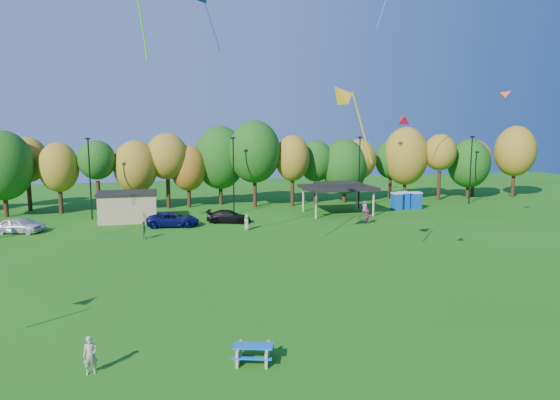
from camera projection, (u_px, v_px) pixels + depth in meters
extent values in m
plane|color=#19600F|center=(335.00, 374.00, 20.73)|extent=(160.00, 160.00, 0.00)
cylinder|color=black|center=(6.00, 202.00, 57.17)|extent=(0.50, 0.50, 3.56)
ellipsoid|color=#144C0F|center=(3.00, 165.00, 56.57)|extent=(6.62, 6.62, 8.00)
cylinder|color=black|center=(29.00, 196.00, 61.43)|extent=(0.50, 0.50, 3.79)
ellipsoid|color=olive|center=(27.00, 160.00, 60.80)|extent=(4.94, 4.94, 5.58)
cylinder|color=black|center=(61.00, 200.00, 59.35)|extent=(0.50, 0.50, 3.34)
ellipsoid|color=olive|center=(59.00, 167.00, 58.79)|extent=(4.61, 4.61, 5.88)
cylinder|color=black|center=(99.00, 197.00, 60.19)|extent=(0.50, 0.50, 3.82)
ellipsoid|color=#144C0F|center=(97.00, 160.00, 59.56)|extent=(4.43, 4.43, 4.73)
cylinder|color=black|center=(137.00, 197.00, 61.93)|extent=(0.50, 0.50, 3.25)
ellipsoid|color=olive|center=(136.00, 167.00, 61.38)|extent=(5.33, 5.33, 6.53)
cylinder|color=black|center=(168.00, 193.00, 63.35)|extent=(0.50, 0.50, 3.96)
ellipsoid|color=olive|center=(167.00, 156.00, 62.69)|extent=(5.31, 5.31, 5.82)
cylinder|color=black|center=(189.00, 195.00, 64.31)|extent=(0.50, 0.50, 3.05)
ellipsoid|color=#995914|center=(188.00, 168.00, 63.80)|extent=(4.54, 4.54, 5.87)
cylinder|color=black|center=(221.00, 191.00, 66.43)|extent=(0.50, 0.50, 3.77)
ellipsoid|color=#144C0F|center=(220.00, 157.00, 65.80)|extent=(6.69, 6.69, 8.35)
cylinder|color=black|center=(255.00, 190.00, 64.49)|extent=(0.50, 0.50, 4.28)
ellipsoid|color=#144C0F|center=(255.00, 152.00, 63.78)|extent=(6.64, 6.64, 8.01)
cylinder|color=black|center=(292.00, 192.00, 65.41)|extent=(0.50, 0.50, 3.76)
ellipsoid|color=olive|center=(292.00, 158.00, 64.78)|extent=(4.49, 4.49, 6.02)
cylinder|color=black|center=(316.00, 190.00, 68.33)|extent=(0.50, 0.50, 3.43)
ellipsoid|color=#144C0F|center=(316.00, 161.00, 67.76)|extent=(4.77, 4.77, 5.63)
cylinder|color=black|center=(344.00, 192.00, 68.47)|extent=(0.50, 0.50, 2.95)
ellipsoid|color=#144C0F|center=(344.00, 167.00, 67.97)|extent=(6.14, 6.14, 7.54)
cylinder|color=black|center=(358.00, 189.00, 69.42)|extent=(0.50, 0.50, 3.52)
ellipsoid|color=olive|center=(359.00, 159.00, 68.83)|extent=(4.78, 4.78, 5.53)
cylinder|color=black|center=(390.00, 187.00, 72.39)|extent=(0.50, 0.50, 3.39)
ellipsoid|color=#144C0F|center=(391.00, 160.00, 71.82)|extent=(4.54, 4.54, 5.46)
cylinder|color=black|center=(405.00, 186.00, 71.53)|extent=(0.50, 0.50, 3.72)
ellipsoid|color=olive|center=(406.00, 156.00, 70.91)|extent=(6.32, 6.32, 8.24)
cylinder|color=black|center=(439.00, 186.00, 70.66)|extent=(0.50, 0.50, 4.06)
ellipsoid|color=olive|center=(440.00, 152.00, 69.98)|extent=(4.50, 4.50, 5.13)
cylinder|color=black|center=(468.00, 188.00, 72.47)|extent=(0.50, 0.50, 3.05)
ellipsoid|color=#144C0F|center=(469.00, 163.00, 71.96)|extent=(5.97, 5.97, 7.05)
cylinder|color=black|center=(473.00, 185.00, 74.38)|extent=(0.50, 0.50, 3.55)
ellipsoid|color=olive|center=(474.00, 157.00, 73.79)|extent=(4.60, 4.60, 4.99)
cylinder|color=black|center=(513.00, 183.00, 73.91)|extent=(0.50, 0.50, 4.07)
ellipsoid|color=olive|center=(515.00, 151.00, 73.23)|extent=(5.83, 5.83, 7.42)
cylinder|color=black|center=(90.00, 180.00, 55.10)|extent=(0.16, 0.16, 9.00)
cube|color=black|center=(88.00, 139.00, 54.46)|extent=(0.50, 0.25, 0.18)
cylinder|color=black|center=(233.00, 176.00, 58.97)|extent=(0.16, 0.16, 9.00)
cube|color=black|center=(233.00, 138.00, 58.32)|extent=(0.50, 0.25, 0.18)
cylinder|color=black|center=(359.00, 173.00, 62.83)|extent=(0.16, 0.16, 9.00)
cube|color=black|center=(360.00, 137.00, 62.18)|extent=(0.50, 0.25, 0.18)
cylinder|color=black|center=(471.00, 171.00, 66.69)|extent=(0.16, 0.16, 9.00)
cube|color=black|center=(472.00, 137.00, 66.05)|extent=(0.50, 0.25, 0.18)
cube|color=tan|center=(128.00, 208.00, 54.58)|extent=(6.00, 4.00, 3.00)
cube|color=black|center=(127.00, 193.00, 54.35)|extent=(6.30, 4.30, 0.25)
cylinder|color=tan|center=(316.00, 205.00, 56.17)|extent=(0.24, 0.24, 3.00)
cylinder|color=tan|center=(373.00, 203.00, 57.86)|extent=(0.24, 0.24, 3.00)
cylinder|color=tan|center=(303.00, 199.00, 60.97)|extent=(0.24, 0.24, 3.00)
cylinder|color=tan|center=(357.00, 197.00, 62.66)|extent=(0.24, 0.24, 3.00)
cube|color=black|center=(338.00, 187.00, 59.18)|extent=(8.20, 6.20, 0.35)
cube|color=black|center=(338.00, 184.00, 59.12)|extent=(5.00, 3.50, 0.45)
cube|color=#0D47AD|center=(397.00, 202.00, 62.37)|extent=(1.10, 1.10, 2.00)
cube|color=silver|center=(397.00, 193.00, 62.22)|extent=(1.15, 1.15, 0.18)
cube|color=#0D47AD|center=(404.00, 201.00, 63.18)|extent=(1.10, 1.10, 2.00)
cube|color=silver|center=(404.00, 192.00, 63.03)|extent=(1.15, 1.15, 0.18)
cube|color=#0D47AD|center=(416.00, 201.00, 62.83)|extent=(1.10, 1.10, 2.00)
cube|color=silver|center=(416.00, 193.00, 62.68)|extent=(1.15, 1.15, 0.18)
cube|color=tan|center=(239.00, 354.00, 21.84)|extent=(0.52, 1.36, 0.69)
cube|color=tan|center=(267.00, 354.00, 21.77)|extent=(0.52, 1.36, 0.69)
cube|color=blue|center=(253.00, 346.00, 21.75)|extent=(1.86, 1.20, 0.06)
cube|color=blue|center=(252.00, 358.00, 21.20)|extent=(1.72, 0.74, 0.05)
cube|color=blue|center=(255.00, 346.00, 22.38)|extent=(1.72, 0.74, 0.05)
imported|color=tan|center=(90.00, 355.00, 20.65)|extent=(0.65, 0.49, 1.62)
imported|color=silver|center=(18.00, 226.00, 48.38)|extent=(4.77, 2.95, 1.51)
imported|color=#AAAAAF|center=(23.00, 225.00, 49.06)|extent=(4.15, 2.34, 1.29)
imported|color=#0D0F51|center=(173.00, 219.00, 51.70)|extent=(5.61, 3.09, 1.49)
imported|color=black|center=(229.00, 216.00, 53.81)|extent=(5.09, 3.38, 1.37)
imported|color=#85A470|center=(247.00, 222.00, 49.95)|extent=(0.66, 0.86, 1.59)
imported|color=#B354A6|center=(365.00, 208.00, 57.99)|extent=(0.78, 0.69, 1.79)
imported|color=#5D7A4A|center=(144.00, 230.00, 45.87)|extent=(0.57, 1.03, 1.67)
imported|color=#9B4065|center=(368.00, 216.00, 53.39)|extent=(0.66, 1.51, 1.58)
cone|color=red|center=(403.00, 118.00, 30.65)|extent=(1.15, 1.31, 1.11)
cone|color=yellow|center=(340.00, 94.00, 32.62)|extent=(2.16, 1.80, 1.89)
cylinder|color=yellow|center=(362.00, 128.00, 32.96)|extent=(1.78, 0.51, 4.73)
cone|color=#F63B1D|center=(507.00, 94.00, 45.73)|extent=(1.46, 1.36, 1.19)
cylinder|color=#32A616|center=(139.00, 4.00, 28.30)|extent=(0.88, 2.39, 6.61)
cylinder|color=navy|center=(211.00, 23.00, 34.75)|extent=(1.15, 1.06, 3.79)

